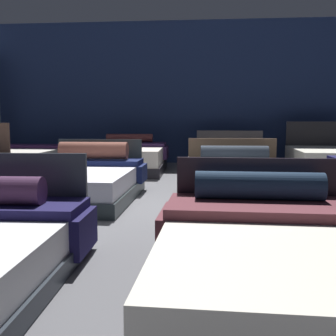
{
  "coord_description": "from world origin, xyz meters",
  "views": [
    {
      "loc": [
        0.64,
        -5.24,
        1.12
      ],
      "look_at": [
        0.16,
        0.09,
        0.47
      ],
      "focal_mm": 44.05,
      "sensor_mm": 36.0,
      "label": 1
    }
  ],
  "objects_px": {
    "bed_5": "(83,182)",
    "bed_2": "(268,259)",
    "bed_11": "(332,161)",
    "bed_6": "(238,184)",
    "bed_10": "(229,162)",
    "bed_9": "(124,159)",
    "bed_8": "(22,160)"
  },
  "relations": [
    {
      "from": "bed_2",
      "to": "bed_8",
      "type": "distance_m",
      "value": 7.31
    },
    {
      "from": "bed_8",
      "to": "bed_5",
      "type": "bearing_deg",
      "value": -51.78
    },
    {
      "from": "bed_2",
      "to": "bed_8",
      "type": "xyz_separation_m",
      "value": [
        -4.33,
        5.89,
        0.0
      ]
    },
    {
      "from": "bed_2",
      "to": "bed_5",
      "type": "height_order",
      "value": "bed_2"
    },
    {
      "from": "bed_5",
      "to": "bed_10",
      "type": "distance_m",
      "value": 3.75
    },
    {
      "from": "bed_5",
      "to": "bed_11",
      "type": "xyz_separation_m",
      "value": [
        4.25,
        3.04,
        0.02
      ]
    },
    {
      "from": "bed_10",
      "to": "bed_11",
      "type": "distance_m",
      "value": 2.06
    },
    {
      "from": "bed_5",
      "to": "bed_10",
      "type": "relative_size",
      "value": 0.95
    },
    {
      "from": "bed_9",
      "to": "bed_11",
      "type": "relative_size",
      "value": 0.92
    },
    {
      "from": "bed_6",
      "to": "bed_10",
      "type": "distance_m",
      "value": 3.04
    },
    {
      "from": "bed_11",
      "to": "bed_10",
      "type": "bearing_deg",
      "value": -178.78
    },
    {
      "from": "bed_2",
      "to": "bed_5",
      "type": "bearing_deg",
      "value": 126.91
    },
    {
      "from": "bed_5",
      "to": "bed_9",
      "type": "distance_m",
      "value": 2.95
    },
    {
      "from": "bed_6",
      "to": "bed_2",
      "type": "bearing_deg",
      "value": -92.28
    },
    {
      "from": "bed_5",
      "to": "bed_6",
      "type": "distance_m",
      "value": 2.13
    },
    {
      "from": "bed_6",
      "to": "bed_11",
      "type": "height_order",
      "value": "bed_11"
    },
    {
      "from": "bed_2",
      "to": "bed_10",
      "type": "bearing_deg",
      "value": 90.65
    },
    {
      "from": "bed_6",
      "to": "bed_10",
      "type": "bearing_deg",
      "value": 87.25
    },
    {
      "from": "bed_9",
      "to": "bed_11",
      "type": "height_order",
      "value": "bed_11"
    },
    {
      "from": "bed_5",
      "to": "bed_11",
      "type": "height_order",
      "value": "bed_11"
    },
    {
      "from": "bed_5",
      "to": "bed_2",
      "type": "bearing_deg",
      "value": -54.15
    },
    {
      "from": "bed_2",
      "to": "bed_11",
      "type": "xyz_separation_m",
      "value": [
        2.15,
        6.0,
        0.02
      ]
    },
    {
      "from": "bed_5",
      "to": "bed_10",
      "type": "xyz_separation_m",
      "value": [
        2.19,
        3.04,
        -0.02
      ]
    },
    {
      "from": "bed_2",
      "to": "bed_5",
      "type": "relative_size",
      "value": 0.98
    },
    {
      "from": "bed_8",
      "to": "bed_2",
      "type": "bearing_deg",
      "value": -52.65
    },
    {
      "from": "bed_8",
      "to": "bed_11",
      "type": "bearing_deg",
      "value": 1.97
    },
    {
      "from": "bed_5",
      "to": "bed_6",
      "type": "bearing_deg",
      "value": 0.57
    },
    {
      "from": "bed_2",
      "to": "bed_10",
      "type": "distance_m",
      "value": 5.99
    },
    {
      "from": "bed_10",
      "to": "bed_9",
      "type": "bearing_deg",
      "value": -174.53
    },
    {
      "from": "bed_6",
      "to": "bed_9",
      "type": "height_order",
      "value": "bed_6"
    },
    {
      "from": "bed_5",
      "to": "bed_8",
      "type": "xyz_separation_m",
      "value": [
        -2.23,
        2.94,
        -0.01
      ]
    },
    {
      "from": "bed_9",
      "to": "bed_11",
      "type": "distance_m",
      "value": 4.25
    }
  ]
}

